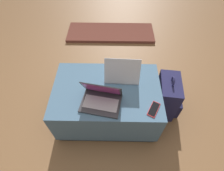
{
  "coord_description": "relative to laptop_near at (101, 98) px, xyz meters",
  "views": [
    {
      "loc": [
        0.07,
        -0.96,
        1.75
      ],
      "look_at": [
        0.05,
        -0.02,
        0.55
      ],
      "focal_mm": 28.0,
      "sensor_mm": 36.0,
      "label": 1
    }
  ],
  "objects": [
    {
      "name": "ground_plane",
      "position": [
        0.04,
        0.14,
        -0.52
      ],
      "size": [
        14.0,
        14.0,
        0.0
      ],
      "primitive_type": "plane",
      "color": "olive"
    },
    {
      "name": "ottoman",
      "position": [
        0.04,
        0.14,
        -0.28
      ],
      "size": [
        1.0,
        0.66,
        0.47
      ],
      "color": "#2A3D4E",
      "rests_on": "ground_plane"
    },
    {
      "name": "laptop_near",
      "position": [
        0.0,
        0.0,
        0.0
      ],
      "size": [
        0.37,
        0.3,
        0.23
      ],
      "rotation": [
        0.0,
        0.0,
        -0.18
      ],
      "color": "#333338",
      "rests_on": "ottoman"
    },
    {
      "name": "laptop_far",
      "position": [
        0.18,
        0.29,
        0.0
      ],
      "size": [
        0.33,
        0.26,
        0.24
      ],
      "rotation": [
        0.0,
        0.0,
        3.1
      ],
      "color": "silver",
      "rests_on": "ottoman"
    },
    {
      "name": "cell_phone",
      "position": [
        0.44,
        -0.07,
        -0.04
      ],
      "size": [
        0.13,
        0.17,
        0.01
      ],
      "rotation": [
        0.0,
        0.0,
        5.8
      ],
      "color": "red",
      "rests_on": "ottoman"
    },
    {
      "name": "backpack",
      "position": [
        0.67,
        0.23,
        -0.3
      ],
      "size": [
        0.28,
        0.36,
        0.53
      ],
      "rotation": [
        0.0,
        0.0,
        1.46
      ],
      "color": "#23234C",
      "rests_on": "ground_plane"
    },
    {
      "name": "fireplace_hearth",
      "position": [
        0.04,
        1.64,
        -0.49
      ],
      "size": [
        1.4,
        0.5,
        0.04
      ],
      "color": "brown",
      "rests_on": "ground_plane"
    }
  ]
}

